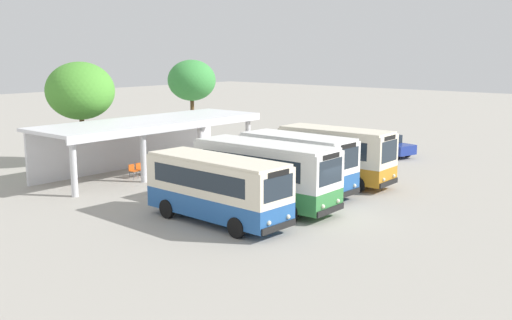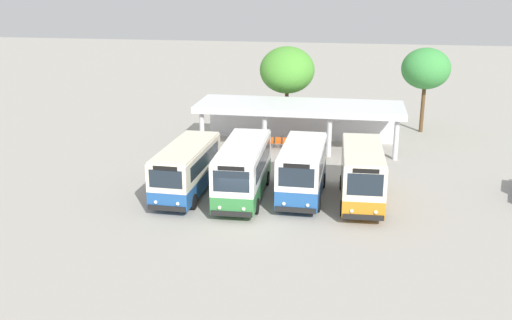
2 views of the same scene
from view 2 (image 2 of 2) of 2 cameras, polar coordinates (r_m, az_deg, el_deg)
ground_plane at (r=31.74m, az=-1.29°, el=-5.92°), size 180.00×180.00×0.00m
city_bus_nearest_orange at (r=35.21m, az=-6.75°, el=-0.73°), size 2.54×7.46×3.03m
city_bus_second_in_row at (r=34.37m, az=-1.27°, el=-0.83°), size 2.61×7.75×3.28m
city_bus_middle_cream at (r=34.48m, az=4.52°, el=-0.87°), size 2.53×6.66×3.24m
city_bus_fourth_amber at (r=34.11m, az=10.23°, el=-1.26°), size 2.56×6.99×3.29m
terminal_canopy at (r=45.27m, az=4.31°, el=4.62°), size 15.49×5.13×3.40m
waiting_chair_end_by_column at (r=44.84m, az=1.41°, el=1.80°), size 0.46×0.46×0.86m
waiting_chair_second_from_end at (r=44.78m, az=2.14°, el=1.77°), size 0.46×0.46×0.86m
waiting_chair_middle_seat at (r=44.71m, az=2.87°, el=1.73°), size 0.46×0.46×0.86m
waiting_chair_fourth_seat at (r=44.57m, az=3.58°, el=1.67°), size 0.46×0.46×0.86m
waiting_chair_fifth_seat at (r=44.57m, az=4.32°, el=1.66°), size 0.46×0.46×0.86m
waiting_chair_far_end_seat at (r=44.47m, az=5.05°, el=1.60°), size 0.46×0.46×0.86m
roadside_tree_behind_canopy at (r=49.65m, az=3.04°, el=8.69°), size 4.58×4.58×7.04m
roadside_tree_east_of_canopy at (r=50.65m, az=16.13°, el=8.48°), size 3.97×3.97×7.04m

